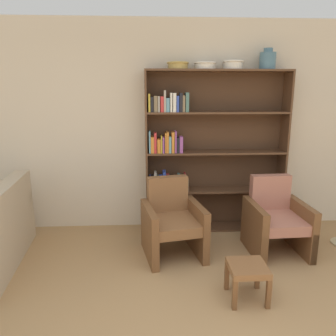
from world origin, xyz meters
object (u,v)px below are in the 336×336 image
(bowl_copper, at_px, (233,64))
(armchair_cushioned, at_px, (276,220))
(footstool, at_px, (248,271))
(vase_tall, at_px, (268,60))
(bookshelf, at_px, (202,155))
(bowl_terracotta, at_px, (178,65))
(bowl_slate, at_px, (205,65))
(armchair_leather, at_px, (172,222))

(bowl_copper, bearing_deg, armchair_cushioned, -57.93)
(bowl_copper, height_order, footstool, bowl_copper)
(vase_tall, bearing_deg, bookshelf, 178.65)
(bowl_terracotta, distance_m, bowl_slate, 0.34)
(footstool, bearing_deg, bookshelf, 96.27)
(bowl_terracotta, relative_size, armchair_leather, 0.31)
(footstool, bearing_deg, armchair_leather, 124.30)
(vase_tall, xyz_separation_m, armchair_cushioned, (-0.01, -0.68, -1.84))
(bowl_slate, distance_m, bowl_copper, 0.35)
(bowl_terracotta, xyz_separation_m, footstool, (0.51, -1.59, -1.89))
(bookshelf, xyz_separation_m, armchair_cushioned, (0.78, -0.69, -0.64))
(bowl_terracotta, xyz_separation_m, armchair_leather, (-0.11, -0.68, -1.78))
(bowl_terracotta, xyz_separation_m, armchair_cushioned, (1.11, -0.68, -1.78))
(bowl_terracotta, bearing_deg, bookshelf, 3.18)
(bookshelf, bearing_deg, bowl_terracotta, -176.82)
(bowl_slate, bearing_deg, bookshelf, 96.11)
(bowl_terracotta, relative_size, armchair_cushioned, 0.31)
(bowl_slate, xyz_separation_m, footstool, (0.17, -1.59, -1.89))
(vase_tall, relative_size, footstool, 0.75)
(bookshelf, xyz_separation_m, armchair_leather, (-0.44, -0.70, -0.64))
(bookshelf, xyz_separation_m, footstool, (0.18, -1.60, -0.75))
(bowl_slate, relative_size, footstool, 0.80)
(bowl_slate, relative_size, vase_tall, 1.07)
(footstool, bearing_deg, bowl_slate, 96.27)
(armchair_leather, height_order, footstool, armchair_leather)
(bowl_copper, bearing_deg, footstool, -96.37)
(armchair_cushioned, xyz_separation_m, footstool, (-0.60, -0.91, -0.11))
(armchair_cushioned, bearing_deg, bookshelf, -44.13)
(armchair_leather, relative_size, armchair_cushioned, 1.00)
(bookshelf, bearing_deg, vase_tall, -1.35)
(bowl_terracotta, distance_m, armchair_leather, 1.91)
(bowl_slate, bearing_deg, footstool, -83.73)
(vase_tall, height_order, armchair_leather, vase_tall)
(bookshelf, relative_size, bowl_copper, 8.06)
(armchair_cushioned, bearing_deg, armchair_leather, -2.29)
(bowl_copper, height_order, armchair_cushioned, bowl_copper)
(bowl_terracotta, height_order, bowl_copper, bowl_copper)
(armchair_leather, bearing_deg, bowl_copper, -150.64)
(bookshelf, xyz_separation_m, vase_tall, (0.79, -0.02, 1.20))
(vase_tall, height_order, footstool, vase_tall)
(bowl_terracotta, height_order, armchair_cushioned, bowl_terracotta)
(bookshelf, relative_size, bowl_slate, 7.76)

